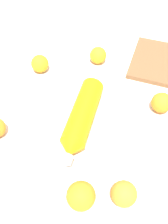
{
  "coord_description": "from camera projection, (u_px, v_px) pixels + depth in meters",
  "views": [
    {
      "loc": [
        -0.5,
        0.02,
        0.62
      ],
      "look_at": [
        -0.03,
        -0.0,
        0.04
      ],
      "focal_mm": 39.42,
      "sensor_mm": 36.0,
      "label": 1
    }
  ],
  "objects": [
    {
      "name": "orange_1",
      "position": [
        81.0,
        196.0,
        0.58
      ],
      "size": [
        0.07,
        0.07,
        0.07
      ],
      "primitive_type": "sphere",
      "color": "orange",
      "rests_on": "ground_plane"
    },
    {
      "name": "orange_3",
      "position": [
        161.0,
        102.0,
        0.78
      ],
      "size": [
        0.07,
        0.07,
        0.07
      ],
      "primitive_type": "sphere",
      "color": "orange",
      "rests_on": "ground_plane"
    },
    {
      "name": "ground_plane",
      "position": [
        83.0,
        112.0,
        0.79
      ],
      "size": [
        2.4,
        2.4,
        0.0
      ],
      "primitive_type": "plane",
      "color": "silver"
    },
    {
      "name": "orange_5",
      "position": [
        124.0,
        194.0,
        0.59
      ],
      "size": [
        0.06,
        0.06,
        0.06
      ],
      "primitive_type": "sphere",
      "color": "orange",
      "rests_on": "ground_plane"
    },
    {
      "name": "orange_4",
      "position": [
        98.0,
        55.0,
        0.93
      ],
      "size": [
        0.06,
        0.06,
        0.06
      ],
      "primitive_type": "sphere",
      "color": "orange",
      "rests_on": "ground_plane"
    },
    {
      "name": "orange_0",
      "position": [
        40.0,
        64.0,
        0.89
      ],
      "size": [
        0.06,
        0.06,
        0.06
      ],
      "primitive_type": "sphere",
      "color": "orange",
      "rests_on": "ground_plane"
    },
    {
      "name": "water_bottle",
      "position": [
        82.0,
        118.0,
        0.73
      ],
      "size": [
        0.3,
        0.15,
        0.07
      ],
      "rotation": [
        0.0,
        0.0,
        2.83
      ],
      "color": "orange",
      "rests_on": "ground_plane"
    },
    {
      "name": "cutting_board",
      "position": [
        158.0,
        62.0,
        0.94
      ],
      "size": [
        0.3,
        0.27,
        0.02
      ],
      "primitive_type": "cube",
      "rotation": [
        0.0,
        0.0,
        -0.37
      ],
      "color": "brown",
      "rests_on": "ground_plane"
    }
  ]
}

